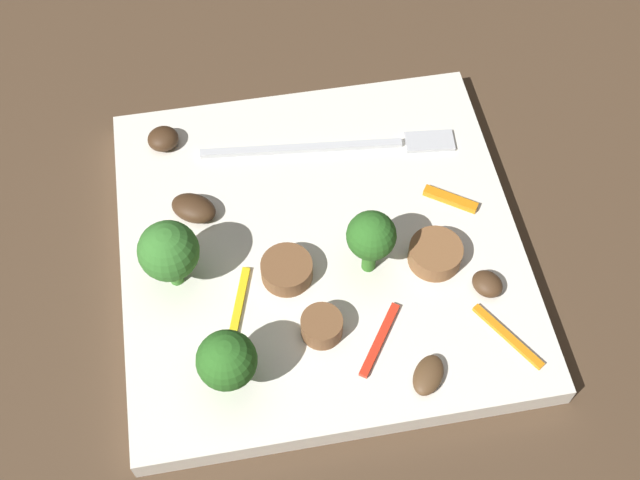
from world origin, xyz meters
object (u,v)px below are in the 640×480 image
(pepper_strip_2, at_px, (380,340))
(broccoli_floret_1, at_px, (169,252))
(sausage_slice_0, at_px, (322,326))
(pepper_strip_0, at_px, (508,336))
(plate, at_px, (320,247))
(sausage_slice_1, at_px, (287,270))
(broccoli_floret_2, at_px, (227,361))
(mushroom_1, at_px, (487,284))
(sausage_slice_2, at_px, (435,254))
(pepper_strip_3, at_px, (239,304))
(mushroom_0, at_px, (194,208))
(mushroom_2, at_px, (428,375))
(fork, at_px, (349,146))
(broccoli_floret_0, at_px, (371,237))
(pepper_strip_1, at_px, (450,199))
(mushroom_3, at_px, (163,139))

(pepper_strip_2, bearing_deg, broccoli_floret_1, 151.55)
(sausage_slice_0, height_order, pepper_strip_0, sausage_slice_0)
(plate, distance_m, sausage_slice_1, 0.04)
(broccoli_floret_2, relative_size, mushroom_1, 2.49)
(sausage_slice_2, xyz_separation_m, pepper_strip_3, (-0.13, -0.01, -0.01))
(mushroom_0, xyz_separation_m, mushroom_2, (0.13, -0.14, -0.00))
(broccoli_floret_1, distance_m, mushroom_1, 0.20)
(fork, bearing_deg, plate, -108.96)
(mushroom_1, bearing_deg, mushroom_2, -134.20)
(pepper_strip_2, bearing_deg, broccoli_floret_0, 85.69)
(sausage_slice_1, xyz_separation_m, pepper_strip_1, (0.12, 0.04, -0.00))
(sausage_slice_2, distance_m, pepper_strip_3, 0.13)
(fork, distance_m, pepper_strip_0, 0.18)
(mushroom_3, bearing_deg, broccoli_floret_1, -89.88)
(broccoli_floret_1, height_order, mushroom_0, broccoli_floret_1)
(fork, bearing_deg, mushroom_0, -155.42)
(fork, bearing_deg, pepper_strip_1, -38.78)
(pepper_strip_1, bearing_deg, pepper_strip_2, -126.49)
(mushroom_0, xyz_separation_m, pepper_strip_1, (0.17, -0.02, -0.00))
(sausage_slice_0, bearing_deg, broccoli_floret_0, 47.20)
(broccoli_floret_2, xyz_separation_m, mushroom_0, (-0.01, 0.13, -0.03))
(sausage_slice_2, bearing_deg, pepper_strip_2, -132.97)
(mushroom_1, relative_size, pepper_strip_0, 0.38)
(plate, xyz_separation_m, broccoli_floret_1, (-0.10, -0.01, 0.04))
(sausage_slice_1, bearing_deg, broccoli_floret_0, -2.60)
(fork, xyz_separation_m, sausage_slice_2, (0.04, -0.10, 0.01))
(fork, relative_size, pepper_strip_2, 3.40)
(plate, xyz_separation_m, pepper_strip_1, (0.09, 0.02, 0.01))
(fork, bearing_deg, broccoli_floret_0, -88.01)
(plate, height_order, mushroom_2, mushroom_2)
(mushroom_1, height_order, pepper_strip_3, mushroom_1)
(mushroom_0, xyz_separation_m, mushroom_3, (-0.02, 0.06, -0.00))
(sausage_slice_0, relative_size, mushroom_2, 0.95)
(mushroom_2, distance_m, pepper_strip_1, 0.13)
(pepper_strip_1, relative_size, pepper_strip_2, 0.72)
(mushroom_2, bearing_deg, mushroom_1, 45.80)
(plate, relative_size, sausage_slice_1, 7.90)
(broccoli_floret_0, distance_m, broccoli_floret_2, 0.12)
(sausage_slice_2, distance_m, pepper_strip_0, 0.07)
(plate, relative_size, pepper_strip_3, 5.05)
(fork, bearing_deg, sausage_slice_2, -64.30)
(mushroom_0, relative_size, mushroom_1, 1.52)
(broccoli_floret_1, bearing_deg, fork, 34.08)
(mushroom_2, height_order, pepper_strip_0, mushroom_2)
(plate, xyz_separation_m, broccoli_floret_0, (0.03, -0.03, 0.04))
(pepper_strip_1, xyz_separation_m, pepper_strip_3, (-0.15, -0.06, -0.00))
(broccoli_floret_2, xyz_separation_m, mushroom_3, (-0.03, 0.19, -0.03))
(broccoli_floret_0, relative_size, sausage_slice_0, 2.03)
(sausage_slice_2, bearing_deg, pepper_strip_0, -63.69)
(broccoli_floret_0, bearing_deg, fork, 86.17)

